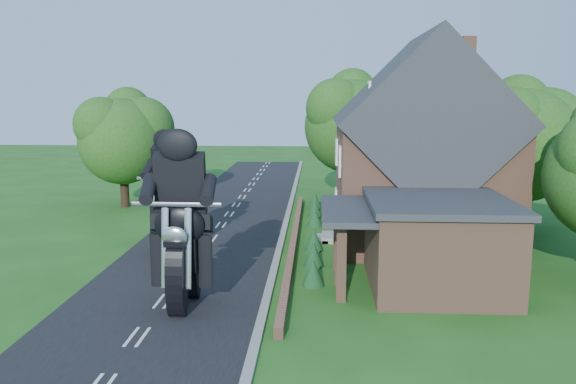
{
  "coord_description": "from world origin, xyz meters",
  "views": [
    {
      "loc": [
        5.42,
        -21.78,
        7.24
      ],
      "look_at": [
        4.06,
        4.05,
        2.8
      ],
      "focal_mm": 35.0,
      "sensor_mm": 36.0,
      "label": 1
    }
  ],
  "objects_px": {
    "motorcycle_lead": "(184,282)",
    "motorcycle_follow": "(171,234)",
    "garden_wall": "(294,241)",
    "house": "(420,156)",
    "annex": "(433,242)"
  },
  "relations": [
    {
      "from": "motorcycle_lead",
      "to": "motorcycle_follow",
      "type": "xyz_separation_m",
      "value": [
        -2.27,
        6.94,
        -0.07
      ]
    },
    {
      "from": "house",
      "to": "annex",
      "type": "bearing_deg",
      "value": -95.24
    },
    {
      "from": "motorcycle_lead",
      "to": "motorcycle_follow",
      "type": "height_order",
      "value": "motorcycle_lead"
    },
    {
      "from": "annex",
      "to": "motorcycle_lead",
      "type": "bearing_deg",
      "value": -163.23
    },
    {
      "from": "house",
      "to": "motorcycle_lead",
      "type": "relative_size",
      "value": 5.15
    },
    {
      "from": "motorcycle_lead",
      "to": "motorcycle_follow",
      "type": "bearing_deg",
      "value": -70.7
    },
    {
      "from": "annex",
      "to": "motorcycle_follow",
      "type": "height_order",
      "value": "annex"
    },
    {
      "from": "garden_wall",
      "to": "annex",
      "type": "bearing_deg",
      "value": -46.16
    },
    {
      "from": "motorcycle_follow",
      "to": "garden_wall",
      "type": "bearing_deg",
      "value": -143.16
    },
    {
      "from": "garden_wall",
      "to": "annex",
      "type": "height_order",
      "value": "annex"
    },
    {
      "from": "garden_wall",
      "to": "house",
      "type": "height_order",
      "value": "house"
    },
    {
      "from": "garden_wall",
      "to": "house",
      "type": "xyz_separation_m",
      "value": [
        6.19,
        1.0,
        4.14
      ]
    },
    {
      "from": "garden_wall",
      "to": "annex",
      "type": "xyz_separation_m",
      "value": [
        5.57,
        -5.8,
        1.57
      ]
    },
    {
      "from": "annex",
      "to": "motorcycle_lead",
      "type": "xyz_separation_m",
      "value": [
        -9.01,
        -2.71,
        -0.84
      ]
    },
    {
      "from": "annex",
      "to": "motorcycle_follow",
      "type": "xyz_separation_m",
      "value": [
        -11.28,
        4.22,
        -0.91
      ]
    }
  ]
}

